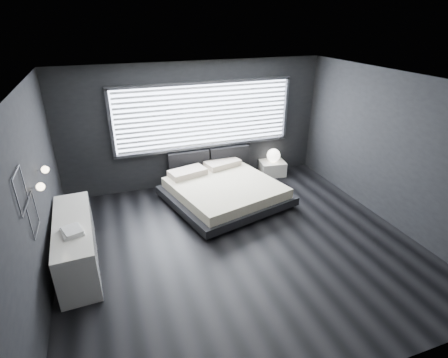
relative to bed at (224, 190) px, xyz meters
name	(u,v)px	position (x,y,z in m)	size (l,w,h in m)	color
room	(242,172)	(-0.26, -1.58, 1.13)	(6.04, 6.00, 2.80)	black
window	(205,116)	(-0.06, 1.12, 1.34)	(4.14, 0.09, 1.52)	white
headboard	(209,159)	(0.01, 1.06, 0.30)	(1.96, 0.16, 0.52)	black
sconce_near	(40,187)	(-3.14, -1.53, 1.33)	(0.18, 0.11, 0.11)	silver
sconce_far	(45,170)	(-3.14, -0.93, 1.33)	(0.18, 0.11, 0.11)	silver
wall_art_upper	(21,191)	(-3.23, -2.13, 1.58)	(0.01, 0.48, 0.48)	#47474C
wall_art_lower	(33,215)	(-3.23, -1.88, 1.11)	(0.01, 0.48, 0.48)	#47474C
bed	(224,190)	(0.00, 0.00, 0.00)	(2.72, 2.64, 0.58)	black
nightstand	(272,168)	(1.61, 0.92, -0.09)	(0.60, 0.50, 0.35)	silver
orb_lamp	(273,155)	(1.63, 0.92, 0.24)	(0.33, 0.33, 0.33)	white
dresser	(76,243)	(-2.91, -1.19, 0.13)	(0.65, 2.02, 0.80)	silver
book_stack	(72,231)	(-2.88, -1.51, 0.56)	(0.36, 0.42, 0.07)	white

